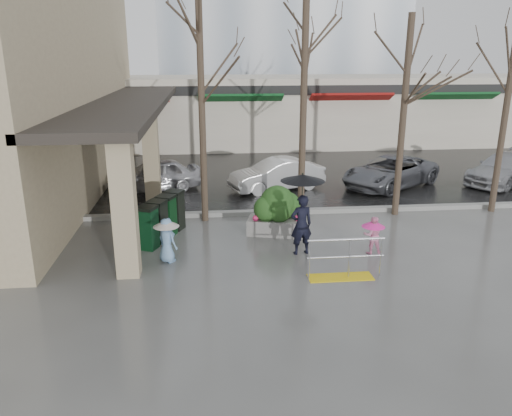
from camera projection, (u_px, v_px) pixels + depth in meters
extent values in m
plane|color=#51514F|center=(281.00, 260.00, 13.32)|extent=(120.00, 120.00, 0.00)
cube|color=black|center=(234.00, 134.00, 34.22)|extent=(120.00, 36.00, 0.01)
cube|color=gray|center=(264.00, 212.00, 17.10)|extent=(120.00, 0.30, 0.15)
cube|color=tan|center=(16.00, 89.00, 18.87)|extent=(6.00, 18.00, 8.00)
cube|color=#2D2823|center=(130.00, 98.00, 19.39)|extent=(2.80, 18.00, 0.25)
cube|color=tan|center=(124.00, 208.00, 11.95)|extent=(0.55, 0.55, 3.50)
cube|color=tan|center=(151.00, 155.00, 18.13)|extent=(0.55, 0.55, 3.50)
cube|color=beige|center=(270.00, 111.00, 30.02)|extent=(34.00, 6.00, 4.00)
cube|color=maroon|center=(127.00, 102.00, 26.25)|extent=(4.50, 1.68, 0.87)
cube|color=#0F4C1E|center=(240.00, 101.00, 26.82)|extent=(4.50, 1.68, 0.87)
cube|color=maroon|center=(349.00, 100.00, 27.40)|extent=(4.50, 1.68, 0.87)
cube|color=#0F4C1E|center=(453.00, 99.00, 27.98)|extent=(4.50, 1.68, 0.87)
cube|color=black|center=(277.00, 90.00, 26.85)|extent=(34.00, 0.35, 0.50)
cube|color=yellow|center=(340.00, 277.00, 12.30)|extent=(1.60, 0.50, 0.02)
cylinder|color=silver|center=(309.00, 260.00, 12.08)|extent=(0.05, 0.05, 1.00)
cylinder|color=silver|center=(349.00, 258.00, 12.17)|extent=(0.05, 0.05, 1.00)
cylinder|color=silver|center=(381.00, 257.00, 12.25)|extent=(0.05, 0.05, 1.00)
cylinder|color=silver|center=(346.00, 239.00, 12.02)|extent=(1.90, 0.06, 0.06)
cylinder|color=silver|center=(345.00, 257.00, 12.15)|extent=(1.90, 0.04, 0.04)
cylinder|color=#382B21|center=(202.00, 117.00, 15.54)|extent=(0.22, 0.22, 6.80)
cylinder|color=#382B21|center=(303.00, 112.00, 15.82)|extent=(0.22, 0.22, 7.00)
cylinder|color=#382B21|center=(403.00, 119.00, 16.21)|extent=(0.22, 0.22, 6.50)
cylinder|color=#382B21|center=(506.00, 107.00, 16.44)|extent=(0.22, 0.22, 7.20)
imported|color=black|center=(301.00, 225.00, 13.53)|extent=(0.68, 0.51, 1.68)
cylinder|color=black|center=(302.00, 194.00, 13.28)|extent=(0.02, 0.02, 1.07)
cone|color=black|center=(303.00, 178.00, 13.15)|extent=(1.19, 1.19, 0.18)
sphere|color=black|center=(303.00, 174.00, 13.11)|extent=(0.05, 0.05, 0.05)
imported|color=#F898C3|center=(373.00, 235.00, 13.65)|extent=(0.56, 0.46, 1.06)
cylinder|color=black|center=(373.00, 228.00, 13.59)|extent=(0.02, 0.02, 0.46)
cone|color=#F32697|center=(374.00, 224.00, 13.55)|extent=(0.64, 0.64, 0.18)
sphere|color=black|center=(374.00, 220.00, 13.52)|extent=(0.05, 0.05, 0.05)
imported|color=#739ECC|center=(167.00, 240.00, 13.08)|extent=(0.69, 0.68, 1.20)
cylinder|color=black|center=(166.00, 230.00, 13.00)|extent=(0.02, 0.02, 0.56)
cone|color=beige|center=(166.00, 223.00, 12.94)|extent=(0.68, 0.68, 0.18)
sphere|color=black|center=(166.00, 219.00, 12.91)|extent=(0.05, 0.05, 0.05)
cube|color=slate|center=(277.00, 226.00, 15.26)|extent=(1.89, 1.28, 0.48)
ellipsoid|color=#154416|center=(277.00, 204.00, 15.05)|extent=(1.06, 0.95, 1.11)
sphere|color=#154416|center=(266.00, 209.00, 14.96)|extent=(0.76, 0.76, 0.76)
sphere|color=#154416|center=(287.00, 205.00, 15.25)|extent=(0.80, 0.80, 0.80)
cube|color=#0B3219|center=(148.00, 229.00, 13.98)|extent=(0.62, 0.62, 1.15)
cube|color=black|center=(146.00, 208.00, 13.79)|extent=(0.66, 0.66, 0.08)
cube|color=black|center=(158.00, 223.00, 14.51)|extent=(0.62, 0.62, 1.15)
cube|color=black|center=(156.00, 202.00, 14.32)|extent=(0.66, 0.66, 0.08)
cube|color=#0C3616|center=(167.00, 217.00, 15.03)|extent=(0.62, 0.62, 1.15)
cube|color=black|center=(165.00, 197.00, 14.84)|extent=(0.66, 0.66, 0.08)
cube|color=black|center=(175.00, 211.00, 15.56)|extent=(0.62, 0.62, 1.15)
cube|color=black|center=(174.00, 192.00, 15.37)|extent=(0.66, 0.66, 0.08)
imported|color=#B8B7BC|center=(154.00, 175.00, 19.94)|extent=(3.96, 2.43, 1.26)
imported|color=white|center=(277.00, 175.00, 20.04)|extent=(4.05, 2.47, 1.26)
imported|color=slate|center=(390.00, 172.00, 20.56)|extent=(4.92, 4.28, 1.26)
imported|color=#A2A2A7|center=(504.00, 169.00, 21.07)|extent=(4.58, 3.90, 1.26)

